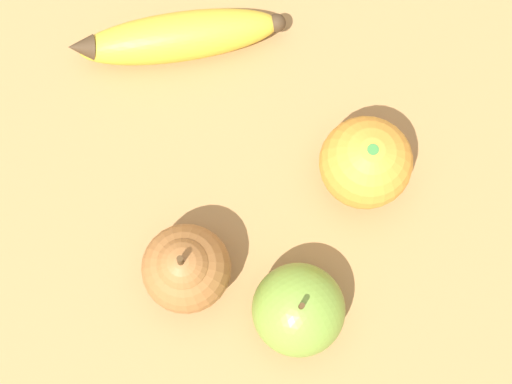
% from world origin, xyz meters
% --- Properties ---
extents(ground_plane, '(3.00, 3.00, 0.00)m').
position_xyz_m(ground_plane, '(0.00, 0.00, 0.00)').
color(ground_plane, '#A87A47').
extents(banana, '(0.18, 0.14, 0.04)m').
position_xyz_m(banana, '(0.06, -0.04, 0.02)').
color(banana, gold).
rests_on(banana, ground_plane).
extents(orange, '(0.08, 0.08, 0.08)m').
position_xyz_m(orange, '(-0.14, 0.00, 0.04)').
color(orange, orange).
rests_on(orange, ground_plane).
extents(pear, '(0.07, 0.07, 0.09)m').
position_xyz_m(pear, '(-0.05, 0.15, 0.04)').
color(pear, '#A36633').
rests_on(pear, ground_plane).
extents(apple, '(0.08, 0.08, 0.08)m').
position_xyz_m(apple, '(-0.14, 0.14, 0.03)').
color(apple, olive).
rests_on(apple, ground_plane).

